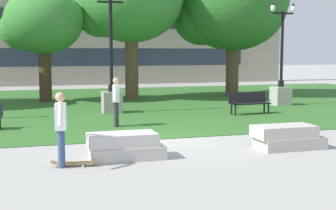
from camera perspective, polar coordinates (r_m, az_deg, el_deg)
The scene contains 14 objects.
ground_plane at distance 14.01m, azimuth -1.16°, elevation -4.24°, with size 140.00×140.00×0.00m, color #A3A09B.
grass_lawn at distance 23.69m, azimuth -7.72°, elevation 0.13°, with size 40.00×20.00×0.02m, color #336628.
concrete_block_center at distance 11.53m, azimuth -5.29°, elevation -5.06°, with size 1.84×0.90×0.64m.
concrete_block_left at distance 13.08m, azimuth 14.30°, elevation -3.85°, with size 1.91×0.90×0.64m.
person_skateboarder at distance 10.85m, azimuth -12.94°, elevation -2.38°, with size 0.29×1.26×1.71m.
skateboard at distance 10.99m, azimuth -11.45°, elevation -6.92°, with size 1.04×0.39×0.14m.
park_bench_near_right at distance 19.92m, azimuth 9.84°, elevation 0.43°, with size 1.84×0.68×0.90m.
lamp_post_right at distance 23.48m, azimuth 13.60°, elevation 2.43°, with size 1.32×0.80×4.93m.
lamp_post_center at distance 20.07m, azimuth -6.89°, elevation 2.02°, with size 1.32×0.80×5.16m.
tree_far_left at distance 28.16m, azimuth 7.78°, elevation 11.82°, with size 6.57×6.26×7.98m.
tree_near_right at distance 25.26m, azimuth -15.04°, elevation 9.69°, with size 4.22×4.02×5.89m.
tree_far_right at distance 25.91m, azimuth -4.68°, elevation 12.66°, with size 5.88×5.60×7.85m.
person_bystander_near_lawn at distance 16.31m, azimuth -6.33°, elevation 0.73°, with size 0.33×0.62×1.71m.
building_facade_distant at distance 38.41m, azimuth -7.09°, elevation 10.45°, with size 30.21×1.03×10.62m.
Camera 1 is at (-3.72, -13.25, 2.61)m, focal length 50.00 mm.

